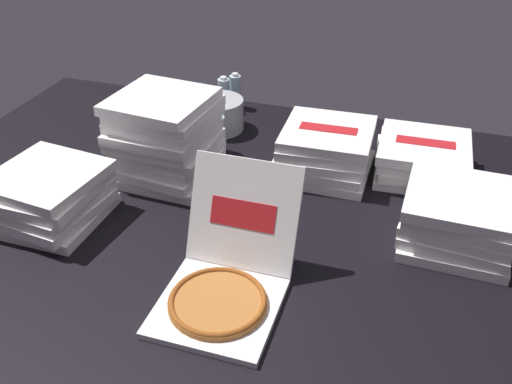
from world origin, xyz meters
TOP-DOWN VIEW (x-y plane):
  - ground_plane at (0.00, 0.00)m, footprint 3.20×2.40m
  - open_pizza_box at (0.04, -0.34)m, footprint 0.39×0.56m
  - pizza_stack_left_near at (0.78, 0.21)m, footprint 0.44×0.44m
  - pizza_stack_left_far at (-0.48, 0.33)m, footprint 0.44×0.45m
  - pizza_stack_center_far at (0.19, 0.57)m, footprint 0.42×0.43m
  - pizza_stack_right_far at (0.62, 0.67)m, footprint 0.44×0.44m
  - pizza_stack_right_mid at (-0.78, -0.13)m, footprint 0.44×0.45m
  - ice_bucket at (-0.42, 0.83)m, footprint 0.26×0.26m
  - water_bottle_0 at (-0.47, 1.05)m, footprint 0.06×0.06m
  - water_bottle_1 at (-0.61, 0.75)m, footprint 0.06×0.06m
  - water_bottle_2 at (-0.33, 0.60)m, footprint 0.06×0.06m
  - water_bottle_3 at (-0.42, 0.61)m, footprint 0.06×0.06m
  - water_bottle_4 at (-0.43, 1.11)m, footprint 0.06×0.06m

SIDE VIEW (x-z plane):
  - ground_plane at x=0.00m, z-range -0.02..0.00m
  - open_pizza_box at x=0.04m, z-range -0.12..0.27m
  - ice_bucket at x=-0.42m, z-range 0.00..0.16m
  - pizza_stack_right_far at x=0.62m, z-range 0.00..0.17m
  - water_bottle_0 at x=-0.47m, z-range -0.01..0.19m
  - water_bottle_1 at x=-0.61m, z-range -0.01..0.19m
  - water_bottle_2 at x=-0.33m, z-range -0.01..0.19m
  - water_bottle_3 at x=-0.42m, z-range -0.01..0.19m
  - water_bottle_4 at x=-0.43m, z-range -0.01..0.19m
  - pizza_stack_left_near at x=0.78m, z-range 0.00..0.21m
  - pizza_stack_right_mid at x=-0.78m, z-range 0.00..0.21m
  - pizza_stack_center_far at x=0.19m, z-range 0.00..0.21m
  - pizza_stack_left_far at x=-0.48m, z-range 0.00..0.38m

